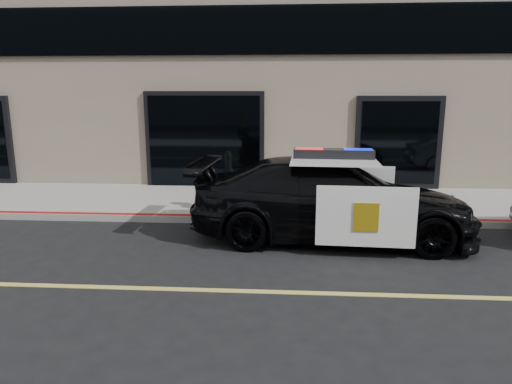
{
  "coord_description": "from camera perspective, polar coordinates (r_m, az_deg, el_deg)",
  "views": [
    {
      "loc": [
        1.36,
        -6.12,
        2.8
      ],
      "look_at": [
        0.81,
        2.2,
        1.0
      ],
      "focal_mm": 32.0,
      "sensor_mm": 36.0,
      "label": 1
    }
  ],
  "objects": [
    {
      "name": "police_car",
      "position": [
        8.98,
        9.47,
        -0.88
      ],
      "size": [
        2.81,
        5.66,
        1.78
      ],
      "color": "black",
      "rests_on": "ground"
    },
    {
      "name": "fire_hydrant",
      "position": [
        10.88,
        -6.9,
        -0.14
      ],
      "size": [
        0.33,
        0.46,
        0.74
      ],
      "color": "beige",
      "rests_on": "sidewalk_n"
    },
    {
      "name": "ground",
      "position": [
        6.86,
        -8.13,
        -12.02
      ],
      "size": [
        120.0,
        120.0,
        0.0
      ],
      "primitive_type": "plane",
      "color": "black",
      "rests_on": "ground"
    },
    {
      "name": "sidewalk_n",
      "position": [
        11.77,
        -2.93,
        -1.22
      ],
      "size": [
        60.0,
        3.5,
        0.15
      ],
      "primitive_type": "cube",
      "color": "gray",
      "rests_on": "ground"
    }
  ]
}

